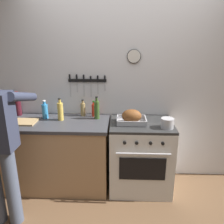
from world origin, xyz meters
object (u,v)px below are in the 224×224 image
object	(u,v)px
bottle_olive_oil	(97,110)
bottle_cooking_oil	(60,111)
bottle_vinegar	(83,109)
bottle_dish_soap	(45,111)
bottle_wine_red	(18,105)
roasting_pan	(132,117)
stove	(140,156)
bottle_hot_sauce	(94,110)
saucepan	(167,123)
cutting_board	(21,122)

from	to	relation	value
bottle_olive_oil	bottle_cooking_oil	world-z (taller)	bottle_olive_oil
bottle_vinegar	bottle_dish_soap	bearing A→B (deg)	-166.14
bottle_wine_red	bottle_cooking_oil	xyz separation A→B (m)	(0.61, -0.17, -0.02)
bottle_wine_red	bottle_vinegar	bearing A→B (deg)	0.53
roasting_pan	stove	bearing A→B (deg)	9.28
roasting_pan	bottle_dish_soap	bearing A→B (deg)	173.07
bottle_cooking_oil	bottle_dish_soap	distance (m)	0.22
bottle_hot_sauce	roasting_pan	bearing A→B (deg)	-25.94
bottle_cooking_oil	bottle_dish_soap	world-z (taller)	bottle_cooking_oil
roasting_pan	bottle_cooking_oil	xyz separation A→B (m)	(-0.88, 0.08, 0.04)
roasting_pan	bottle_dish_soap	xyz separation A→B (m)	(-1.09, 0.13, 0.02)
roasting_pan	saucepan	bearing A→B (deg)	-18.14
bottle_hot_sauce	bottle_dish_soap	world-z (taller)	bottle_dish_soap
bottle_olive_oil	bottle_hot_sauce	bearing A→B (deg)	119.64
cutting_board	bottle_hot_sauce	distance (m)	0.90
bottle_vinegar	bottle_dish_soap	xyz separation A→B (m)	(-0.47, -0.12, 0.01)
bottle_cooking_oil	bottle_dish_soap	xyz separation A→B (m)	(-0.21, 0.06, -0.02)
stove	saucepan	xyz separation A→B (m)	(0.28, -0.15, 0.51)
cutting_board	bottle_hot_sauce	size ratio (longest dim) A/B	1.72
bottle_vinegar	bottle_hot_sauce	world-z (taller)	bottle_vinegar
bottle_vinegar	bottle_dish_soap	size ratio (longest dim) A/B	0.94
bottle_wine_red	stove	bearing A→B (deg)	-7.76
bottle_cooking_oil	stove	bearing A→B (deg)	-3.10
bottle_hot_sauce	bottle_dish_soap	bearing A→B (deg)	-170.36
stove	saucepan	size ratio (longest dim) A/B	6.11
bottle_hot_sauce	bottle_dish_soap	xyz separation A→B (m)	(-0.61, -0.10, 0.01)
stove	cutting_board	bearing A→B (deg)	-177.57
roasting_pan	bottle_hot_sauce	distance (m)	0.54
stove	bottle_hot_sauce	bearing A→B (deg)	160.58
cutting_board	saucepan	bearing A→B (deg)	-2.98
cutting_board	bottle_wine_red	size ratio (longest dim) A/B	1.12
roasting_pan	cutting_board	bearing A→B (deg)	-178.22
bottle_olive_oil	bottle_dish_soap	size ratio (longest dim) A/B	1.22
bottle_vinegar	bottle_olive_oil	distance (m)	0.22
bottle_vinegar	bottle_wine_red	world-z (taller)	bottle_wine_red
bottle_wine_red	bottle_olive_oil	bearing A→B (deg)	-5.18
stove	bottle_dish_soap	xyz separation A→B (m)	(-1.22, 0.11, 0.55)
cutting_board	bottle_wine_red	distance (m)	0.34
bottle_olive_oil	bottle_cooking_oil	distance (m)	0.45
bottle_wine_red	bottle_dish_soap	xyz separation A→B (m)	(0.39, -0.11, -0.04)
saucepan	bottle_cooking_oil	xyz separation A→B (m)	(-1.28, 0.21, 0.06)
bottle_hot_sauce	bottle_cooking_oil	xyz separation A→B (m)	(-0.39, -0.16, 0.03)
cutting_board	bottle_dish_soap	world-z (taller)	bottle_dish_soap
cutting_board	bottle_dish_soap	bearing A→B (deg)	35.79
bottle_dish_soap	bottle_cooking_oil	bearing A→B (deg)	-15.15
cutting_board	bottle_vinegar	xyz separation A→B (m)	(0.71, 0.29, 0.08)
saucepan	cutting_board	bearing A→B (deg)	177.02
roasting_pan	bottle_dish_soap	size ratio (longest dim) A/B	1.49
stove	bottle_dish_soap	bearing A→B (deg)	174.74
stove	bottle_hot_sauce	distance (m)	0.84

